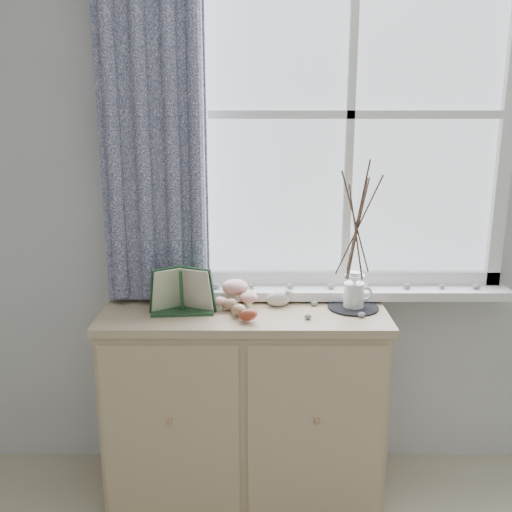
# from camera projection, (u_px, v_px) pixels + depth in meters

# --- Properties ---
(room_shell) EXTENTS (4.04, 4.04, 2.62)m
(room_shell) POSITION_uv_depth(u_px,v_px,m) (348.00, 119.00, 0.63)
(room_shell) COLOR silver
(room_shell) RESTS_ON ground
(sideboard) EXTENTS (1.20, 0.45, 0.85)m
(sideboard) POSITION_uv_depth(u_px,v_px,m) (245.00, 402.00, 2.50)
(sideboard) COLOR tan
(sideboard) RESTS_ON ground
(botanical_book) EXTENTS (0.30, 0.16, 0.21)m
(botanical_book) POSITION_uv_depth(u_px,v_px,m) (181.00, 292.00, 2.32)
(botanical_book) COLOR #1F4124
(botanical_book) RESTS_ON sideboard
(toadstool_cluster) EXTENTS (0.19, 0.17, 0.11)m
(toadstool_cluster) POSITION_uv_depth(u_px,v_px,m) (237.00, 291.00, 2.44)
(toadstool_cluster) COLOR white
(toadstool_cluster) RESTS_ON sideboard
(wooden_eggs) EXTENTS (0.14, 0.18, 0.07)m
(wooden_eggs) POSITION_uv_depth(u_px,v_px,m) (239.00, 309.00, 2.32)
(wooden_eggs) COLOR tan
(wooden_eggs) RESTS_ON sideboard
(songbird_figurine) EXTENTS (0.15, 0.08, 0.07)m
(songbird_figurine) POSITION_uv_depth(u_px,v_px,m) (278.00, 298.00, 2.44)
(songbird_figurine) COLOR beige
(songbird_figurine) RESTS_ON sideboard
(crocheted_doily) EXTENTS (0.22, 0.22, 0.01)m
(crocheted_doily) POSITION_uv_depth(u_px,v_px,m) (353.00, 307.00, 2.42)
(crocheted_doily) COLOR black
(crocheted_doily) RESTS_ON sideboard
(twig_pitcher) EXTENTS (0.26, 0.26, 0.64)m
(twig_pitcher) POSITION_uv_depth(u_px,v_px,m) (357.00, 223.00, 2.33)
(twig_pitcher) COLOR white
(twig_pitcher) RESTS_ON crocheted_doily
(sideboard_pebbles) EXTENTS (0.33, 0.23, 0.02)m
(sideboard_pebbles) POSITION_uv_depth(u_px,v_px,m) (317.00, 309.00, 2.39)
(sideboard_pebbles) COLOR gray
(sideboard_pebbles) RESTS_ON sideboard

